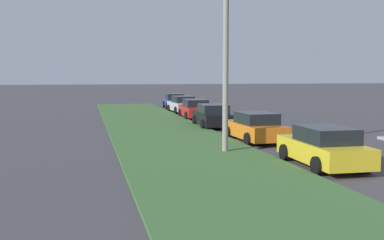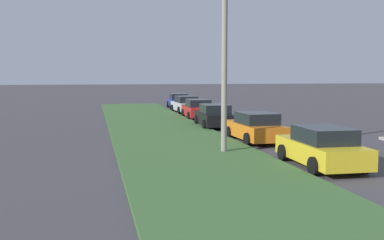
% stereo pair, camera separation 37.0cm
% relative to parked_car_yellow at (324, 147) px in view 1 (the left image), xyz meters
% --- Properties ---
extents(grass_median, '(60.00, 6.00, 0.12)m').
position_rel_parked_car_yellow_xyz_m(grass_median, '(5.95, 4.14, -0.66)').
color(grass_median, '#3D6633').
rests_on(grass_median, ground).
extents(parked_car_yellow, '(4.34, 2.10, 1.47)m').
position_rel_parked_car_yellow_xyz_m(parked_car_yellow, '(0.00, 0.00, 0.00)').
color(parked_car_yellow, gold).
rests_on(parked_car_yellow, ground).
extents(parked_car_orange, '(4.36, 2.14, 1.47)m').
position_rel_parked_car_yellow_xyz_m(parked_car_orange, '(6.48, 0.16, 0.00)').
color(parked_car_orange, orange).
rests_on(parked_car_orange, ground).
extents(parked_car_black, '(4.37, 2.15, 1.47)m').
position_rel_parked_car_yellow_xyz_m(parked_car_black, '(12.97, 0.53, 0.00)').
color(parked_car_black, black).
rests_on(parked_car_black, ground).
extents(parked_car_red, '(4.35, 2.12, 1.47)m').
position_rel_parked_car_yellow_xyz_m(parked_car_red, '(18.99, 0.24, 0.00)').
color(parked_car_red, red).
rests_on(parked_car_red, ground).
extents(parked_car_silver, '(4.37, 2.16, 1.47)m').
position_rel_parked_car_yellow_xyz_m(parked_car_silver, '(24.43, 0.07, 0.00)').
color(parked_car_silver, '#B2B5BA').
rests_on(parked_car_silver, ground).
extents(parked_car_blue, '(4.39, 2.20, 1.47)m').
position_rel_parked_car_yellow_xyz_m(parked_car_blue, '(29.79, -0.26, 0.00)').
color(parked_car_blue, '#23389E').
rests_on(parked_car_blue, ground).
extents(streetlight, '(0.73, 2.86, 7.50)m').
position_rel_parked_car_yellow_xyz_m(streetlight, '(3.48, 2.31, 3.67)').
color(streetlight, gray).
rests_on(streetlight, ground).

